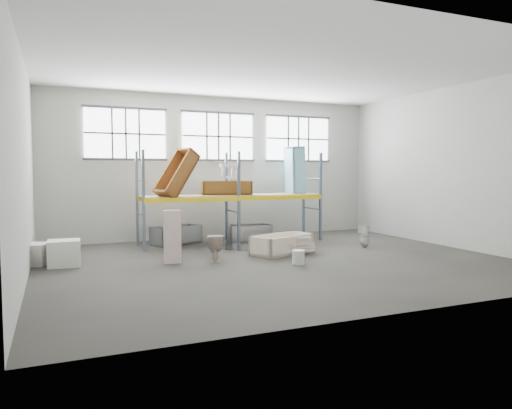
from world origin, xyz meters
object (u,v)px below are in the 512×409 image
toilet_white (365,236)px  steel_tub_right (249,233)px  rust_tub_flat (226,188)px  bucket (298,257)px  bathtub_beige (282,244)px  carton_near (64,253)px  toilet_beige (215,248)px  blue_tub_upright (295,171)px  steel_tub_left (176,235)px  cistern_tall (172,237)px

toilet_white → steel_tub_right: (-2.78, 2.75, -0.09)m
toilet_white → rust_tub_flat: 4.73m
bucket → bathtub_beige: bearing=78.7°
bucket → carton_near: 5.88m
toilet_beige → blue_tub_upright: bearing=-125.5°
steel_tub_right → carton_near: size_ratio=1.92×
steel_tub_left → blue_tub_upright: (4.21, -0.26, 2.10)m
bathtub_beige → carton_near: bearing=154.9°
toilet_beige → carton_near: size_ratio=0.93×
steel_tub_right → carton_near: bearing=-158.7°
toilet_beige → steel_tub_left: (-0.24, 3.34, -0.06)m
cistern_tall → steel_tub_left: size_ratio=0.86×
steel_tub_left → bucket: size_ratio=4.39×
bathtub_beige → steel_tub_left: (-2.36, 3.04, 0.02)m
toilet_beige → steel_tub_left: toilet_beige is taller
toilet_beige → cistern_tall: bearing=7.1°
bathtub_beige → bucket: 1.61m
steel_tub_right → toilet_beige: bearing=-125.8°
cistern_tall → carton_near: 2.69m
toilet_beige → cistern_tall: (-1.10, 0.18, 0.33)m
toilet_beige → toilet_white: (5.03, 0.36, 0.00)m
bathtub_beige → steel_tub_left: size_ratio=1.16×
toilet_white → rust_tub_flat: bearing=-150.6°
steel_tub_right → rust_tub_flat: size_ratio=0.90×
steel_tub_left → steel_tub_right: size_ratio=1.09×
blue_tub_upright → bucket: size_ratio=4.57×
bathtub_beige → blue_tub_upright: bearing=36.4°
toilet_white → carton_near: toilet_white is taller
toilet_white → bucket: size_ratio=1.98×
toilet_white → steel_tub_left: toilet_white is taller
bucket → carton_near: (-5.50, 2.08, 0.15)m
cistern_tall → blue_tub_upright: 6.08m
toilet_beige → steel_tub_right: bearing=-109.1°
toilet_white → bucket: 3.61m
toilet_beige → bucket: toilet_beige is taller
bathtub_beige → steel_tub_left: steel_tub_left is taller
toilet_white → bucket: (-3.22, -1.64, -0.18)m
toilet_beige → steel_tub_right: toilet_beige is taller
steel_tub_right → steel_tub_left: bearing=174.8°
steel_tub_left → cistern_tall: bearing=-105.2°
bathtub_beige → toilet_white: size_ratio=2.57×
bucket → carton_near: size_ratio=0.48×
steel_tub_right → carton_near: (-5.93, -2.31, 0.06)m
cistern_tall → toilet_white: cistern_tall is taller
steel_tub_right → blue_tub_upright: size_ratio=0.88×
bathtub_beige → cistern_tall: (-3.22, -0.11, 0.41)m
steel_tub_left → rust_tub_flat: rust_tub_flat is taller
bucket → cistern_tall: bearing=153.3°
steel_tub_left → steel_tub_right: 2.49m
cistern_tall → rust_tub_flat: rust_tub_flat is taller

